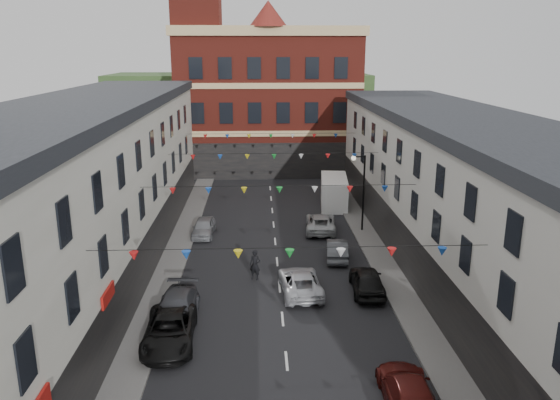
{
  "coord_description": "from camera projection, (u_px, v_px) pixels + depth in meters",
  "views": [
    {
      "loc": [
        -1.18,
        -25.83,
        13.59
      ],
      "look_at": [
        0.18,
        7.75,
        4.33
      ],
      "focal_mm": 35.0,
      "sensor_mm": 36.0,
      "label": 1
    }
  ],
  "objects": [
    {
      "name": "ground",
      "position": [
        283.0,
        319.0,
        28.54
      ],
      "size": [
        160.0,
        160.0,
        0.0
      ],
      "primitive_type": "plane",
      "color": "black",
      "rests_on": "ground"
    },
    {
      "name": "pavement_left",
      "position": [
        157.0,
        303.0,
        30.18
      ],
      "size": [
        1.8,
        64.0,
        0.15
      ],
      "primitive_type": "cube",
      "color": "#605E5B",
      "rests_on": "ground"
    },
    {
      "name": "pavement_right",
      "position": [
        403.0,
        299.0,
        30.72
      ],
      "size": [
        1.8,
        64.0,
        0.15
      ],
      "primitive_type": "cube",
      "color": "#605E5B",
      "rests_on": "ground"
    },
    {
      "name": "terrace_left",
      "position": [
        50.0,
        219.0,
        27.62
      ],
      "size": [
        8.4,
        56.0,
        10.7
      ],
      "color": "beige",
      "rests_on": "ground"
    },
    {
      "name": "terrace_right",
      "position": [
        505.0,
        222.0,
        28.68
      ],
      "size": [
        8.4,
        56.0,
        9.7
      ],
      "color": "#B9B5AD",
      "rests_on": "ground"
    },
    {
      "name": "civic_building",
      "position": [
        268.0,
        99.0,
        62.93
      ],
      "size": [
        20.6,
        13.3,
        18.5
      ],
      "color": "maroon",
      "rests_on": "ground"
    },
    {
      "name": "clock_tower",
      "position": [
        198.0,
        37.0,
        57.99
      ],
      "size": [
        5.6,
        5.6,
        30.0
      ],
      "color": "maroon",
      "rests_on": "ground"
    },
    {
      "name": "distant_hill",
      "position": [
        240.0,
        106.0,
        86.78
      ],
      "size": [
        40.0,
        14.0,
        10.0
      ],
      "primitive_type": "cube",
      "color": "#2C4420",
      "rests_on": "ground"
    },
    {
      "name": "street_lamp",
      "position": [
        361.0,
        183.0,
        41.25
      ],
      "size": [
        1.1,
        0.36,
        6.0
      ],
      "color": "black",
      "rests_on": "ground"
    },
    {
      "name": "car_left_c",
      "position": [
        170.0,
        330.0,
        25.98
      ],
      "size": [
        2.56,
        5.18,
        1.41
      ],
      "primitive_type": "imported",
      "rotation": [
        0.0,
        0.0,
        0.04
      ],
      "color": "black",
      "rests_on": "ground"
    },
    {
      "name": "car_left_d",
      "position": [
        176.0,
        309.0,
        28.01
      ],
      "size": [
        2.21,
        5.07,
        1.45
      ],
      "primitive_type": "imported",
      "rotation": [
        0.0,
        0.0,
        -0.03
      ],
      "color": "#3F4147",
      "rests_on": "ground"
    },
    {
      "name": "car_left_e",
      "position": [
        204.0,
        227.0,
        41.2
      ],
      "size": [
        1.71,
        3.95,
        1.33
      ],
      "primitive_type": "imported",
      "rotation": [
        0.0,
        0.0,
        -0.04
      ],
      "color": "gray",
      "rests_on": "ground"
    },
    {
      "name": "car_right_c",
      "position": [
        408.0,
        392.0,
        21.29
      ],
      "size": [
        2.11,
        4.85,
        1.39
      ],
      "primitive_type": "imported",
      "rotation": [
        0.0,
        0.0,
        3.11
      ],
      "color": "#4F130F",
      "rests_on": "ground"
    },
    {
      "name": "car_right_d",
      "position": [
        367.0,
        281.0,
        31.44
      ],
      "size": [
        1.99,
        4.46,
        1.49
      ],
      "primitive_type": "imported",
      "rotation": [
        0.0,
        0.0,
        3.09
      ],
      "color": "black",
      "rests_on": "ground"
    },
    {
      "name": "car_right_e",
      "position": [
        337.0,
        249.0,
        36.67
      ],
      "size": [
        1.8,
        4.08,
        1.3
      ],
      "primitive_type": "imported",
      "rotation": [
        0.0,
        0.0,
        3.03
      ],
      "color": "#4C4E53",
      "rests_on": "ground"
    },
    {
      "name": "car_right_f",
      "position": [
        321.0,
        223.0,
        42.24
      ],
      "size": [
        2.68,
        5.06,
        1.36
      ],
      "primitive_type": "imported",
      "rotation": [
        0.0,
        0.0,
        3.05
      ],
      "color": "#B5B8BA",
      "rests_on": "ground"
    },
    {
      "name": "moving_car",
      "position": [
        300.0,
        282.0,
        31.48
      ],
      "size": [
        2.54,
        4.96,
        1.34
      ],
      "primitive_type": "imported",
      "rotation": [
        0.0,
        0.0,
        3.21
      ],
      "color": "silver",
      "rests_on": "ground"
    },
    {
      "name": "white_van",
      "position": [
        334.0,
        192.0,
        49.05
      ],
      "size": [
        2.84,
        6.05,
        2.59
      ],
      "primitive_type": "cube",
      "rotation": [
        0.0,
        0.0,
        -0.1
      ],
      "color": "white",
      "rests_on": "ground"
    },
    {
      "name": "pedestrian",
      "position": [
        255.0,
        265.0,
        33.23
      ],
      "size": [
        0.81,
        0.68,
        1.9
      ],
      "primitive_type": "imported",
      "rotation": [
        0.0,
        0.0,
        -0.39
      ],
      "color": "black",
      "rests_on": "ground"
    }
  ]
}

